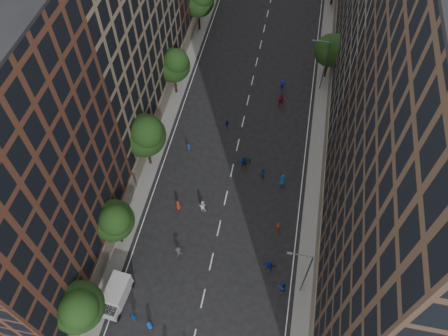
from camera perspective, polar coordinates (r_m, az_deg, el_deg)
name	(u,v)px	position (r m, az deg, el deg)	size (l,w,h in m)	color
ground	(247,102)	(67.51, 3.09, 8.55)	(240.00, 240.00, 0.00)	black
sidewalk_left	(183,60)	(74.75, -5.33, 13.86)	(4.00, 105.00, 0.15)	slate
sidewalk_right	(329,79)	(72.96, 13.59, 11.20)	(4.00, 105.00, 0.15)	slate
bldg_left_b	(90,10)	(57.75, -17.07, 19.17)	(14.00, 26.00, 34.00)	#846F56
bldg_right_a	(438,196)	(39.68, 26.12, -3.29)	(14.00, 30.00, 36.00)	#4C3729
bldg_right_b	(412,6)	(61.51, 23.29, 18.89)	(14.00, 28.00, 33.00)	#686056
tree_left_0	(78,307)	(46.61, -18.50, -16.87)	(5.20, 5.20, 8.83)	black
tree_left_1	(114,220)	(50.24, -14.20, -6.63)	(4.80, 4.80, 8.21)	black
tree_left_2	(145,135)	(55.66, -10.29, 4.32)	(5.60, 5.60, 9.45)	black
tree_left_3	(174,64)	(65.27, -6.55, 13.32)	(5.00, 5.00, 8.58)	black
tree_right_a	(333,49)	(69.64, 13.99, 14.81)	(5.00, 5.00, 8.39)	black
streetlamp_near	(305,272)	(47.25, 10.51, -13.25)	(2.64, 0.22, 9.06)	#595B60
streetlamp_far	(324,63)	(67.63, 12.93, 13.18)	(2.64, 0.22, 9.06)	#595B60
cargo_van	(116,295)	(51.12, -13.93, -15.81)	(2.60, 4.87, 2.50)	silver
skater_0	(149,325)	(49.93, -9.71, -19.60)	(0.76, 0.49, 1.56)	#124099
skater_2	(282,287)	(50.85, 7.61, -15.10)	(0.94, 0.73, 1.92)	#1638B9
skater_4	(134,317)	(50.30, -11.71, -18.55)	(1.11, 0.46, 1.89)	#124895
skater_5	(269,266)	(51.68, 5.95, -12.62)	(1.65, 0.53, 1.78)	navy
skater_6	(178,205)	(55.50, -6.01, -4.88)	(0.81, 0.52, 1.65)	maroon
skater_7	(278,227)	(54.12, 7.06, -7.64)	(0.59, 0.38, 1.60)	maroon
skater_8	(202,206)	(55.05, -2.83, -4.99)	(0.93, 0.73, 1.92)	white
skater_9	(178,252)	(52.41, -5.96, -10.82)	(1.16, 0.67, 1.80)	#37363A
skater_10	(249,162)	(59.18, 3.24, 0.84)	(0.92, 0.38, 1.57)	#1C5F35
skater_11	(244,161)	(58.98, 2.62, 0.86)	(1.73, 0.55, 1.86)	navy
skater_12	(283,180)	(57.70, 7.66, -1.56)	(0.89, 0.58, 1.82)	#1553AD
skater_13	(188,148)	(60.78, -4.66, 2.65)	(0.55, 0.36, 1.52)	#143DA3
skater_14	(263,173)	(58.19, 5.07, -0.60)	(0.81, 0.63, 1.66)	#133CA1
skater_15	(282,85)	(69.46, 7.63, 10.70)	(1.14, 0.66, 1.77)	#1422AA
skater_16	(227,124)	(63.45, 0.45, 5.81)	(0.88, 0.37, 1.51)	#1B14A6
skater_17	(281,100)	(66.92, 7.43, 8.74)	(1.77, 0.56, 1.91)	maroon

